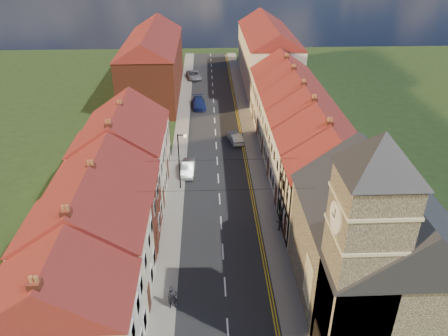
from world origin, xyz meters
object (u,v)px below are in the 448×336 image
Objects in this scene: car_mid at (188,168)px; car_distant at (194,75)px; car_mid_b at (235,137)px; lamppost at (180,158)px; pedestrian_right at (280,222)px; church at (376,243)px; car_far at (199,103)px; pedestrian_left at (172,297)px.

car_mid is 34.06m from car_distant.
car_mid_b is at bearing 58.06° from car_mid.
pedestrian_right is at bearing -39.54° from lamppost.
lamppost is 1.54× the size of car_mid.
church is 41.83m from car_far.
pedestrian_left is (-0.50, -19.23, 0.40)m from car_mid.
lamppost is at bearing 48.74° from car_mid_b.
car_mid is (-12.56, 19.97, -5.24)m from church.
church is at bearing -86.85° from car_distant.
car_mid is at bearing 42.11° from car_mid_b.
church reaches higher than car_mid_b.
church reaches higher than lamppost.
lamppost reaches higher than car_distant.
lamppost is 16.13m from pedestrian_left.
car_distant is (0.61, 37.36, -2.87)m from lamppost.
pedestrian_left reaches higher than car_far.
car_far is 2.49× the size of pedestrian_left.
lamppost is 1.25× the size of car_distant.
car_mid_b is at bearing 60.55° from lamppost.
car_distant is 27.01m from car_mid_b.
car_distant reaches higher than car_mid.
car_mid is 0.81× the size of car_distant.
pedestrian_left is 0.48× the size of car_mid_b.
pedestrian_right is (7.31, -30.55, 0.26)m from car_far.
car_mid_b is (6.17, 10.92, -2.90)m from lamppost.
church is 11.38m from pedestrian_right.
lamppost is at bearing -100.87° from car_distant.
car_mid is 2.41× the size of pedestrian_right.
car_mid is 0.85× the size of car_far.
car_far is at bearing -73.11° from pedestrian_right.
car_far is at bearing -81.41° from car_mid_b.
pedestrian_right is at bearing -82.07° from car_far.
car_distant is at bearing 88.47° from car_far.
car_distant is 1.24× the size of car_mid_b.
pedestrian_left is (-13.06, 0.74, -4.83)m from church.
church is 3.18× the size of car_distant.
car_mid is at bearing -99.93° from car_distant.
car_far is 2.85× the size of pedestrian_right.
car_far is at bearing 91.28° from car_mid.
car_mid is 1.01× the size of car_mid_b.
pedestrian_left is at bearing -100.47° from car_distant.
pedestrian_right is 18.49m from car_mid_b.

